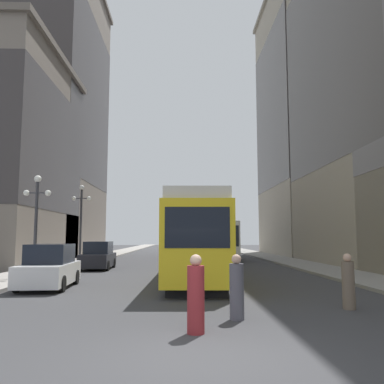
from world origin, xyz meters
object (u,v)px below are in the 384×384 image
(streetcar, at_px, (195,237))
(pedestrian_crossing_near, at_px, (237,289))
(lamp_post_left_far, at_px, (81,212))
(transit_bus, at_px, (219,239))
(parked_car_left_mid, at_px, (50,268))
(parked_car_left_near, at_px, (98,256))
(lamp_post_left_near, at_px, (36,209))
(pedestrian_on_sidewalk, at_px, (196,296))
(pedestrian_crossing_far, at_px, (348,283))

(streetcar, relative_size, pedestrian_crossing_near, 8.90)
(lamp_post_left_far, bearing_deg, transit_bus, 38.10)
(streetcar, height_order, parked_car_left_mid, streetcar)
(streetcar, xyz_separation_m, parked_car_left_near, (-6.24, 6.08, -1.26))
(pedestrian_crossing_near, relative_size, lamp_post_left_far, 0.29)
(lamp_post_left_far, bearing_deg, parked_car_left_near, -54.97)
(lamp_post_left_near, bearing_deg, pedestrian_on_sidewalk, -56.06)
(parked_car_left_near, xyz_separation_m, pedestrian_crossing_near, (6.97, -16.43, -0.07))
(parked_car_left_mid, relative_size, lamp_post_left_far, 0.74)
(pedestrian_crossing_far, xyz_separation_m, lamp_post_left_far, (-12.39, 17.73, 3.19))
(pedestrian_crossing_near, relative_size, pedestrian_crossing_far, 1.02)
(transit_bus, distance_m, parked_car_left_mid, 23.06)
(streetcar, xyz_separation_m, lamp_post_left_far, (-8.14, 8.79, 1.84))
(pedestrian_crossing_near, bearing_deg, parked_car_left_mid, 74.03)
(pedestrian_on_sidewalk, bearing_deg, parked_car_left_mid, 135.61)
(parked_car_left_mid, bearing_deg, pedestrian_crossing_near, -46.80)
(pedestrian_on_sidewalk, height_order, lamp_post_left_near, lamp_post_left_near)
(parked_car_left_near, distance_m, pedestrian_crossing_near, 17.84)
(parked_car_left_mid, height_order, lamp_post_left_near, lamp_post_left_near)
(streetcar, xyz_separation_m, lamp_post_left_near, (-8.14, -0.28, 1.45))
(parked_car_left_mid, distance_m, lamp_post_left_far, 13.05)
(streetcar, distance_m, pedestrian_crossing_near, 10.46)
(parked_car_left_near, height_order, pedestrian_on_sidewalk, parked_car_left_near)
(parked_car_left_mid, xyz_separation_m, pedestrian_crossing_near, (6.97, -6.61, -0.07))
(parked_car_left_near, distance_m, pedestrian_crossing_far, 18.32)
(transit_bus, distance_m, parked_car_left_near, 14.58)
(streetcar, distance_m, pedestrian_on_sidewalk, 11.88)
(parked_car_left_mid, distance_m, pedestrian_crossing_far, 11.70)
(lamp_post_left_near, bearing_deg, parked_car_left_mid, -61.28)
(streetcar, bearing_deg, lamp_post_left_near, -176.69)
(lamp_post_left_near, distance_m, lamp_post_left_far, 9.07)
(streetcar, height_order, parked_car_left_near, streetcar)
(pedestrian_crossing_near, height_order, pedestrian_on_sidewalk, pedestrian_on_sidewalk)
(pedestrian_crossing_near, xyz_separation_m, lamp_post_left_far, (-8.87, 19.14, 3.17))
(pedestrian_crossing_near, distance_m, lamp_post_left_far, 21.33)
(parked_car_left_near, bearing_deg, lamp_post_left_far, 123.69)
(pedestrian_crossing_near, distance_m, pedestrian_crossing_far, 3.79)
(lamp_post_left_near, height_order, lamp_post_left_far, lamp_post_left_far)
(pedestrian_crossing_near, relative_size, lamp_post_left_near, 0.32)
(transit_bus, bearing_deg, streetcar, -98.75)
(pedestrian_crossing_near, distance_m, lamp_post_left_near, 13.70)
(streetcar, relative_size, pedestrian_crossing_far, 9.11)
(parked_car_left_near, bearing_deg, pedestrian_crossing_near, -68.35)
(streetcar, bearing_deg, transit_bus, 82.04)
(transit_bus, relative_size, lamp_post_left_far, 1.96)
(streetcar, bearing_deg, pedestrian_crossing_far, -63.23)
(parked_car_left_near, height_order, lamp_post_left_near, lamp_post_left_near)
(transit_bus, height_order, pedestrian_crossing_far, transit_bus)
(parked_car_left_near, xyz_separation_m, pedestrian_on_sidewalk, (5.86, -17.88, -0.04))
(streetcar, bearing_deg, parked_car_left_near, 137.13)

